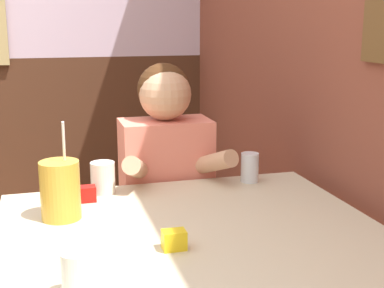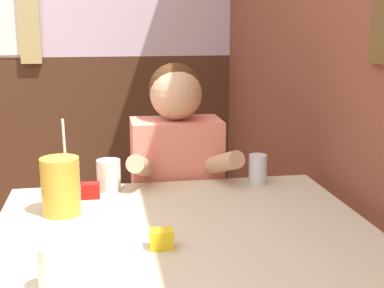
% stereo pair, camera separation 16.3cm
% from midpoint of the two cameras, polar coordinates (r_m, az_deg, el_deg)
% --- Properties ---
extents(brick_wall_right, '(0.08, 4.24, 2.70)m').
position_cam_midpoint_polar(brick_wall_right, '(2.36, 7.47, 13.84)').
color(brick_wall_right, brown).
rests_on(brick_wall_right, ground_plane).
extents(main_table, '(1.07, 0.92, 0.74)m').
position_cam_midpoint_polar(main_table, '(1.53, -3.06, -11.24)').
color(main_table, beige).
rests_on(main_table, ground_plane).
extents(person_seated, '(0.42, 0.40, 1.16)m').
position_cam_midpoint_polar(person_seated, '(2.10, -4.98, -6.69)').
color(person_seated, '#EA7F6B').
rests_on(person_seated, ground_plane).
extents(cocktail_pitcher, '(0.12, 0.12, 0.29)m').
position_cam_midpoint_polar(cocktail_pitcher, '(1.63, -16.70, -4.78)').
color(cocktail_pitcher, gold).
rests_on(cocktail_pitcher, main_table).
extents(glass_near_pitcher, '(0.06, 0.06, 0.11)m').
position_cam_midpoint_polar(glass_near_pitcher, '(1.93, 3.78, -2.54)').
color(glass_near_pitcher, silver).
rests_on(glass_near_pitcher, main_table).
extents(glass_center, '(0.07, 0.07, 0.10)m').
position_cam_midpoint_polar(glass_center, '(1.19, -16.17, -13.37)').
color(glass_center, silver).
rests_on(glass_center, main_table).
extents(glass_far_side, '(0.08, 0.08, 0.11)m').
position_cam_midpoint_polar(glass_far_side, '(1.84, -12.02, -3.57)').
color(glass_far_side, silver).
rests_on(glass_far_side, main_table).
extents(condiment_ketchup, '(0.06, 0.04, 0.05)m').
position_cam_midpoint_polar(condiment_ketchup, '(1.77, -13.81, -5.23)').
color(condiment_ketchup, '#B7140F').
rests_on(condiment_ketchup, main_table).
extents(condiment_mustard, '(0.06, 0.04, 0.05)m').
position_cam_midpoint_polar(condiment_mustard, '(1.38, -5.36, -10.22)').
color(condiment_mustard, yellow).
rests_on(condiment_mustard, main_table).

